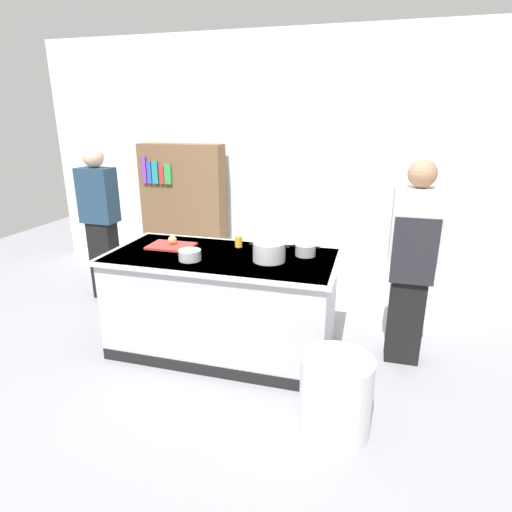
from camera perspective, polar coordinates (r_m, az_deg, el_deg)
name	(u,v)px	position (r m, az deg, el deg)	size (l,w,h in m)	color
ground_plane	(224,348)	(3.99, -4.34, -12.25)	(10.00, 10.00, 0.00)	gray
back_wall	(278,160)	(5.48, 2.94, 12.78)	(6.40, 0.12, 3.00)	white
counter_island	(223,302)	(3.77, -4.51, -6.15)	(1.98, 0.98, 0.90)	#B7BABF
cutting_board	(171,246)	(3.90, -11.35, 1.33)	(0.40, 0.28, 0.02)	red
onion	(172,240)	(3.91, -11.21, 2.14)	(0.08, 0.08, 0.08)	tan
stock_pot	(269,252)	(3.44, 1.78, 0.59)	(0.33, 0.27, 0.16)	#B7BABF
sauce_pan	(305,250)	(3.60, 6.68, 0.79)	(0.24, 0.17, 0.10)	#99999E
mixing_bowl	(190,255)	(3.51, -8.92, 0.13)	(0.18, 0.18, 0.09)	#B7BABF
juice_cup	(239,242)	(3.82, -2.36, 1.95)	(0.07, 0.07, 0.10)	yellow
trash_bin	(336,395)	(2.98, 10.67, -17.97)	(0.48, 0.48, 0.55)	silver
person_chef	(412,260)	(3.66, 20.28, -0.53)	(0.38, 0.25, 1.72)	black
person_guest	(101,221)	(5.06, -20.20, 4.46)	(0.38, 0.24, 1.72)	black
bookshelf	(184,210)	(5.68, -9.72, 6.14)	(1.10, 0.31, 1.70)	brown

